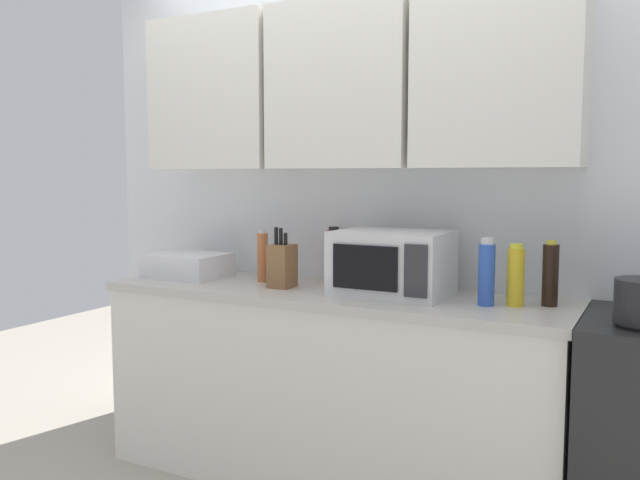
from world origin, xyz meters
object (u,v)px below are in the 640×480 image
knife_block (282,265)px  bottle_yellow_mustard (516,276)px  microwave (392,263)px  bottle_spice_jar (263,257)px  bottle_red_sauce (334,255)px  bottle_soy_dark (550,275)px  bottle_blue_cleaner (487,273)px  dish_rack (188,265)px

knife_block → bottle_yellow_mustard: bearing=3.2°
microwave → bottle_yellow_mustard: bearing=0.3°
microwave → bottle_spice_jar: size_ratio=1.87×
microwave → bottle_red_sauce: (-0.37, 0.18, -0.01)m
bottle_yellow_mustard → knife_block: bearing=-176.8°
bottle_soy_dark → bottle_spice_jar: bottle_soy_dark is taller
bottle_soy_dark → bottle_blue_cleaner: (-0.23, -0.11, 0.01)m
microwave → dish_rack: size_ratio=1.26×
bottle_spice_jar → knife_block: bearing=-30.6°
dish_rack → bottle_yellow_mustard: 1.64m
dish_rack → bottle_yellow_mustard: bearing=0.4°
dish_rack → bottle_spice_jar: bottle_spice_jar is taller
bottle_soy_dark → bottle_yellow_mustard: bearing=-152.2°
knife_block → bottle_spice_jar: (-0.17, 0.10, 0.02)m
knife_block → bottle_soy_dark: 1.18m
bottle_soy_dark → bottle_red_sauce: (-1.02, 0.11, 0.01)m
bottle_yellow_mustard → bottle_spice_jar: (-1.22, 0.04, 0.00)m
bottle_soy_dark → bottle_spice_jar: 1.34m
bottle_soy_dark → bottle_blue_cleaner: bottle_blue_cleaner is taller
knife_block → bottle_yellow_mustard: knife_block is taller
bottle_red_sauce → bottle_yellow_mustard: size_ratio=1.09×
bottle_red_sauce → bottle_spice_jar: (-0.32, -0.13, -0.01)m
microwave → bottle_yellow_mustard: (0.53, 0.00, -0.02)m
bottle_spice_jar → microwave: bearing=-3.8°
dish_rack → bottle_red_sauce: (0.74, 0.19, 0.07)m
knife_block → bottle_spice_jar: knife_block is taller
dish_rack → bottle_blue_cleaner: size_ratio=1.39×
bottle_blue_cleaner → bottle_yellow_mustard: (0.10, 0.04, -0.01)m
bottle_soy_dark → bottle_red_sauce: 1.03m
dish_rack → bottle_spice_jar: size_ratio=1.48×
dish_rack → knife_block: bearing=-4.5°
knife_block → bottle_yellow_mustard: size_ratio=1.12×
bottle_yellow_mustard → microwave: bearing=-179.7°
dish_rack → knife_block: 0.59m
knife_block → bottle_yellow_mustard: 1.05m
dish_rack → bottle_blue_cleaner: bottle_blue_cleaner is taller
dish_rack → bottle_soy_dark: bearing=2.5°
microwave → bottle_yellow_mustard: size_ratio=1.92×
dish_rack → bottle_soy_dark: size_ratio=1.45×
dish_rack → bottle_spice_jar: 0.43m
dish_rack → bottle_red_sauce: bearing=14.2°
microwave → bottle_blue_cleaner: 0.42m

